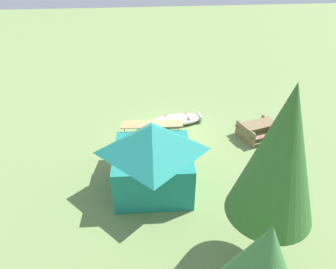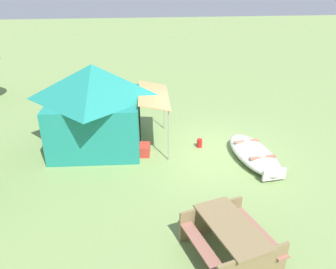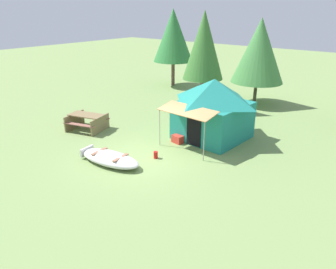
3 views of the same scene
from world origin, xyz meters
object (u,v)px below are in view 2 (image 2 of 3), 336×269
object	(u,v)px
canvas_cabin_tent	(96,105)
beached_rowboat	(254,154)
picnic_table	(230,237)
cooler_box	(145,150)
fuel_can	(200,143)

from	to	relation	value
canvas_cabin_tent	beached_rowboat	bearing A→B (deg)	-109.00
picnic_table	cooler_box	world-z (taller)	picnic_table
fuel_can	beached_rowboat	bearing A→B (deg)	-126.10
cooler_box	canvas_cabin_tent	bearing A→B (deg)	59.59
beached_rowboat	cooler_box	distance (m)	3.44
canvas_cabin_tent	cooler_box	world-z (taller)	canvas_cabin_tent
beached_rowboat	cooler_box	bearing A→B (deg)	76.73
beached_rowboat	fuel_can	bearing A→B (deg)	53.90
picnic_table	cooler_box	bearing A→B (deg)	17.91
picnic_table	cooler_box	size ratio (longest dim) A/B	4.07
picnic_table	fuel_can	distance (m)	4.84
beached_rowboat	fuel_can	world-z (taller)	beached_rowboat
picnic_table	fuel_can	xyz separation A→B (m)	(4.81, -0.40, -0.35)
beached_rowboat	canvas_cabin_tent	distance (m)	5.26
beached_rowboat	canvas_cabin_tent	world-z (taller)	canvas_cabin_tent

